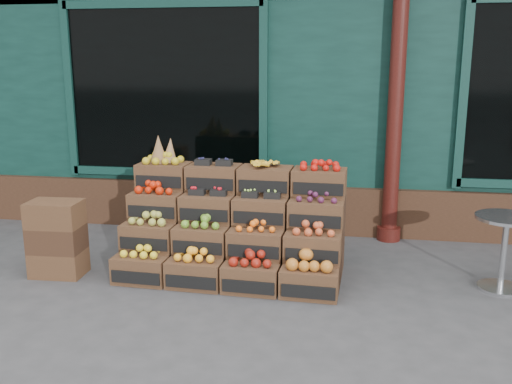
# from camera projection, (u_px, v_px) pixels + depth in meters

# --- Properties ---
(ground) EXTENTS (60.00, 60.00, 0.00)m
(ground) POSITION_uv_depth(u_px,v_px,m) (265.00, 302.00, 5.13)
(ground) COLOR #3B3B3D
(ground) RESTS_ON ground
(shop_facade) EXTENTS (12.00, 6.24, 4.80)m
(shop_facade) POSITION_uv_depth(u_px,v_px,m) (312.00, 42.00, 9.49)
(shop_facade) COLOR #0D2E28
(shop_facade) RESTS_ON ground
(crate_display) EXTENTS (2.22, 1.15, 1.36)m
(crate_display) POSITION_uv_depth(u_px,v_px,m) (234.00, 232.00, 5.78)
(crate_display) COLOR #4A2F1D
(crate_display) RESTS_ON ground
(spare_crates) EXTENTS (0.52, 0.37, 0.77)m
(spare_crates) POSITION_uv_depth(u_px,v_px,m) (57.00, 239.00, 5.70)
(spare_crates) COLOR #4A2F1D
(spare_crates) RESTS_ON ground
(bistro_table) EXTENTS (0.57, 0.57, 0.72)m
(bistro_table) POSITION_uv_depth(u_px,v_px,m) (504.00, 244.00, 5.32)
(bistro_table) COLOR silver
(bistro_table) RESTS_ON ground
(shopkeeper) EXTENTS (0.81, 0.69, 1.88)m
(shopkeeper) POSITION_uv_depth(u_px,v_px,m) (166.00, 146.00, 7.99)
(shopkeeper) COLOR #144725
(shopkeeper) RESTS_ON ground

